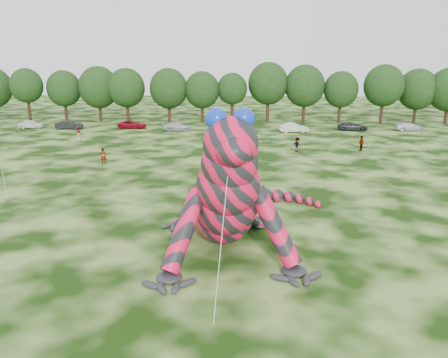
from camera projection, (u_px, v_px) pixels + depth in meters
The scene contains 28 objects.
ground at pixel (176, 270), 22.75m from camera, with size 240.00×240.00×0.00m, color #16330A.
inflatable_gecko at pixel (222, 171), 25.97m from camera, with size 14.15×16.80×8.40m, color red, non-canonical shape.
tree_3 at pixel (28, 95), 78.29m from camera, with size 5.81×5.23×9.44m, color black, non-canonical shape.
tree_4 at pixel (65, 96), 79.63m from camera, with size 6.22×5.60×9.06m, color black, non-canonical shape.
tree_5 at pixel (99, 94), 78.95m from camera, with size 7.16×6.44×9.80m, color black, non-canonical shape.
tree_6 at pixel (127, 95), 77.03m from camera, with size 6.52×5.86×9.49m, color black, non-canonical shape.
tree_7 at pixel (169, 96), 76.79m from camera, with size 6.68×6.01×9.48m, color black, non-canonical shape.
tree_8 at pixel (202, 97), 76.75m from camera, with size 6.14×5.53×8.94m, color black, non-canonical shape.
tree_9 at pixel (232, 98), 76.87m from camera, with size 5.27×4.74×8.68m, color black, non-canonical shape.
tree_10 at pixel (268, 92), 77.51m from camera, with size 7.09×6.38×10.50m, color black, non-canonical shape.
tree_11 at pixel (304, 94), 76.89m from camera, with size 7.01×6.31×10.07m, color black, non-canonical shape.
tree_12 at pixel (340, 97), 76.29m from camera, with size 5.99×5.39×8.97m, color black, non-canonical shape.
tree_13 at pixel (383, 94), 75.20m from camera, with size 6.83×6.15×10.13m, color black, non-canonical shape.
tree_14 at pixel (417, 96), 76.53m from camera, with size 6.82×6.14×9.40m, color black, non-canonical shape.
tree_15 at pixel (448, 96), 75.34m from camera, with size 7.17×6.45×9.63m, color black, non-canonical shape.
car_0 at pixel (31, 124), 71.13m from camera, with size 1.61×4.01×1.36m, color white.
car_1 at pixel (69, 125), 70.09m from camera, with size 1.47×4.21×1.39m, color black.
car_2 at pixel (133, 124), 70.88m from camera, with size 2.13×4.63×1.29m, color maroon.
car_3 at pixel (177, 127), 68.42m from camera, with size 1.89×4.65×1.35m, color #ACB1B6.
car_4 at pixel (221, 126), 68.93m from camera, with size 1.69×4.19×1.43m, color #122045.
car_5 at pixel (294, 128), 66.96m from camera, with size 1.54×4.43×1.46m, color beige.
car_6 at pixel (353, 126), 68.81m from camera, with size 2.15×4.67×1.30m, color #2A2A2D.
car_7 at pixel (409, 127), 68.57m from camera, with size 1.77×4.35×1.26m, color silver.
spectator_2 at pixel (297, 145), 52.45m from camera, with size 1.12×0.64×1.74m, color gray.
spectator_0 at pixel (103, 157), 45.72m from camera, with size 0.66×0.43×1.80m, color gray.
spectator_4 at pixel (79, 136), 59.11m from camera, with size 0.80×0.52×1.63m, color gray.
spectator_5 at pixel (232, 166), 41.67m from camera, with size 1.66×0.53×1.79m, color gray.
spectator_3 at pixel (361, 143), 53.04m from camera, with size 1.08×0.45×1.85m, color gray.
Camera 1 is at (3.55, -20.58, 10.52)m, focal length 35.00 mm.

